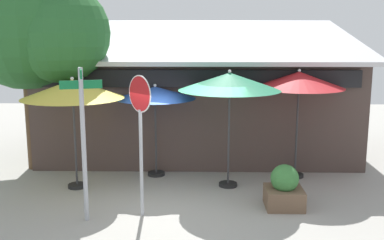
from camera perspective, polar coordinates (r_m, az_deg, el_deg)
The scene contains 10 objects.
ground_plane at distance 10.29m, azimuth -0.47°, elevation -10.33°, with size 28.00×28.00×0.10m, color #9E9B93.
cafe_building at distance 14.44m, azimuth 0.82°, elevation 2.34°, with size 9.40×5.68×4.09m.
street_sign_post at distance 9.03m, azimuth -13.41°, elevation -1.21°, with size 0.76×0.82×3.02m.
stop_sign at distance 9.05m, azimuth -6.44°, elevation -0.01°, with size 0.50×0.55×2.86m.
patio_umbrella_mustard_left at distance 10.96m, azimuth -14.63°, elevation 3.65°, with size 2.38×2.38×2.66m.
patio_umbrella_royal_blue_center at distance 11.62m, azimuth -4.62°, elevation 3.28°, with size 2.07×2.07×2.40m.
patio_umbrella_forest_green_right at distance 10.72m, azimuth 4.69°, elevation 4.69°, with size 2.41×2.41×2.82m.
patio_umbrella_crimson_far_right at distance 11.72m, azimuth 13.15°, elevation 4.79°, with size 2.26×2.26×2.78m.
shade_tree at distance 12.69m, azimuth -19.11°, elevation 11.43°, with size 4.12×3.70×5.88m.
sidewalk_planter at distance 10.02m, azimuth 11.40°, elevation -8.41°, with size 0.79×0.79×0.93m.
Camera 1 is at (0.27, -9.59, 3.67)m, focal length 42.89 mm.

